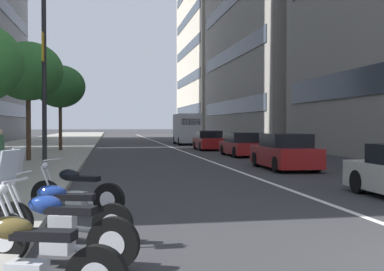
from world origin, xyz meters
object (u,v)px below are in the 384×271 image
(motorcycle_mid_row, at_px, (60,215))
(street_tree_far_plaza, at_px, (60,87))
(car_approaching_light, at_px, (209,141))
(motorcycle_under_tarp, at_px, (55,232))
(pedestrian_on_plaza, at_px, (0,151))
(motorcycle_by_sign_pole, at_px, (23,261))
(street_lamp_with_banners, at_px, (52,39))
(car_mid_block_traffic, at_px, (285,153))
(motorcycle_nearest_camera, at_px, (76,193))
(street_tree_by_lamp_post, at_px, (28,71))
(delivery_van_ahead, at_px, (187,128))
(car_lead_in_lane, at_px, (243,145))

(motorcycle_mid_row, bearing_deg, street_tree_far_plaza, -70.14)
(car_approaching_light, bearing_deg, street_tree_far_plaza, 101.16)
(motorcycle_under_tarp, relative_size, pedestrian_on_plaza, 1.36)
(motorcycle_by_sign_pole, bearing_deg, pedestrian_on_plaza, -60.64)
(street_lamp_with_banners, bearing_deg, street_tree_far_plaza, 4.09)
(motorcycle_under_tarp, distance_m, pedestrian_on_plaza, 12.26)
(motorcycle_by_sign_pole, relative_size, motorcycle_mid_row, 0.94)
(car_mid_block_traffic, height_order, pedestrian_on_plaza, pedestrian_on_plaza)
(motorcycle_nearest_camera, bearing_deg, motorcycle_by_sign_pole, 116.47)
(motorcycle_by_sign_pole, bearing_deg, street_tree_far_plaza, -68.50)
(street_tree_by_lamp_post, bearing_deg, motorcycle_mid_row, -169.91)
(motorcycle_by_sign_pole, bearing_deg, street_lamp_with_banners, -68.10)
(motorcycle_under_tarp, relative_size, street_lamp_with_banners, 0.24)
(motorcycle_mid_row, height_order, delivery_van_ahead, delivery_van_ahead)
(motorcycle_mid_row, relative_size, car_mid_block_traffic, 0.49)
(car_mid_block_traffic, distance_m, street_tree_by_lamp_post, 12.37)
(street_lamp_with_banners, bearing_deg, car_mid_block_traffic, -94.29)
(motorcycle_by_sign_pole, xyz_separation_m, motorcycle_under_tarp, (1.35, -0.17, 0.01))
(motorcycle_mid_row, bearing_deg, delivery_van_ahead, -86.87)
(motorcycle_under_tarp, relative_size, motorcycle_nearest_camera, 1.07)
(motorcycle_under_tarp, height_order, car_mid_block_traffic, motorcycle_under_tarp)
(car_approaching_light, bearing_deg, street_tree_by_lamp_post, 137.87)
(motorcycle_mid_row, height_order, pedestrian_on_plaza, pedestrian_on_plaza)
(car_lead_in_lane, relative_size, car_approaching_light, 1.01)
(car_approaching_light, distance_m, delivery_van_ahead, 10.39)
(motorcycle_by_sign_pole, xyz_separation_m, pedestrian_on_plaza, (13.21, 2.91, 0.47))
(car_approaching_light, xyz_separation_m, street_lamp_with_banners, (-15.52, 9.30, 4.54))
(delivery_van_ahead, bearing_deg, motorcycle_by_sign_pole, 170.43)
(street_tree_by_lamp_post, bearing_deg, motorcycle_by_sign_pole, -171.60)
(car_mid_block_traffic, distance_m, pedestrian_on_plaza, 10.93)
(motorcycle_mid_row, height_order, car_approaching_light, motorcycle_mid_row)
(street_tree_by_lamp_post, bearing_deg, pedestrian_on_plaza, 179.61)
(motorcycle_mid_row, distance_m, street_tree_by_lamp_post, 17.38)
(car_mid_block_traffic, distance_m, car_approaching_light, 16.22)
(car_lead_in_lane, xyz_separation_m, pedestrian_on_plaza, (-10.05, 11.41, 0.28))
(car_lead_in_lane, relative_size, pedestrian_on_plaza, 2.94)
(street_tree_by_lamp_post, bearing_deg, street_lamp_with_banners, -159.43)
(motorcycle_under_tarp, xyz_separation_m, street_lamp_with_banners, (13.92, 1.49, 4.73))
(street_lamp_with_banners, height_order, street_tree_by_lamp_post, street_lamp_with_banners)
(car_mid_block_traffic, relative_size, street_lamp_with_banners, 0.52)
(street_lamp_with_banners, height_order, pedestrian_on_plaza, street_lamp_with_banners)
(motorcycle_under_tarp, height_order, motorcycle_mid_row, motorcycle_under_tarp)
(motorcycle_under_tarp, xyz_separation_m, motorcycle_nearest_camera, (3.90, -0.01, -0.02))
(motorcycle_by_sign_pole, height_order, motorcycle_mid_row, motorcycle_by_sign_pole)
(motorcycle_mid_row, bearing_deg, motorcycle_under_tarp, 107.53)
(motorcycle_nearest_camera, bearing_deg, car_approaching_light, -78.52)
(street_tree_far_plaza, bearing_deg, car_lead_in_lane, -118.07)
(motorcycle_mid_row, bearing_deg, motorcycle_nearest_camera, -77.13)
(motorcycle_nearest_camera, height_order, car_approaching_light, car_approaching_light)
(motorcycle_under_tarp, bearing_deg, street_lamp_with_banners, -63.56)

